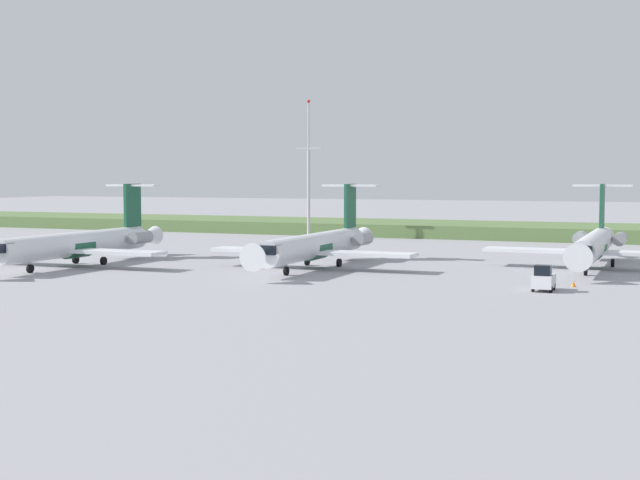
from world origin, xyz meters
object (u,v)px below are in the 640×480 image
regional_jet_second (317,244)px  safety_cone_front_marker (573,284)px  regional_jet_nearest (79,243)px  antenna_mast (309,181)px  regional_jet_third (593,245)px  baggage_tug (543,279)px

regional_jet_second → safety_cone_front_marker: size_ratio=56.36×
regional_jet_second → safety_cone_front_marker: bearing=-13.4°
regional_jet_nearest → antenna_mast: (7.24, 48.25, 6.56)m
regional_jet_nearest → safety_cone_front_marker: 52.96m
regional_jet_nearest → antenna_mast: bearing=81.5°
regional_jet_third → safety_cone_front_marker: (-0.14, -17.73, -2.26)m
regional_jet_second → antenna_mast: size_ratio=1.42×
antenna_mast → safety_cone_front_marker: bearing=-45.8°
regional_jet_nearest → antenna_mast: 49.23m
regional_jet_third → regional_jet_nearest: bearing=-160.2°
regional_jet_third → antenna_mast: 54.67m
antenna_mast → regional_jet_third: bearing=-32.5°
regional_jet_second → regional_jet_third: 29.95m
safety_cone_front_marker → regional_jet_nearest: bearing=-178.5°
regional_jet_second → baggage_tug: regional_jet_second is taller
regional_jet_nearest → safety_cone_front_marker: (52.89, 1.37, -2.26)m
regional_jet_nearest → antenna_mast: size_ratio=1.42×
antenna_mast → safety_cone_front_marker: (45.65, -46.88, -8.82)m
antenna_mast → baggage_tug: size_ratio=6.83×
regional_jet_third → baggage_tug: 21.83m
baggage_tug → safety_cone_front_marker: 4.52m
regional_jet_nearest → regional_jet_third: 56.36m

